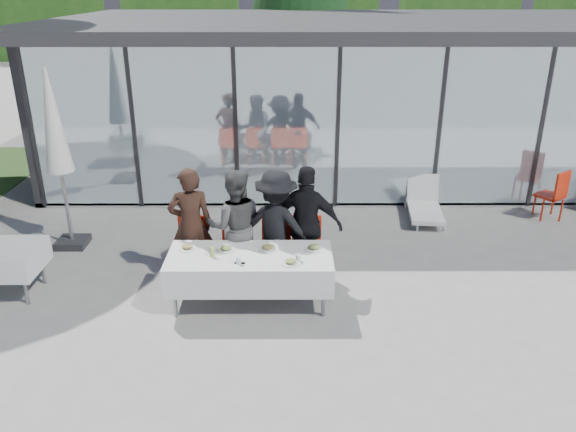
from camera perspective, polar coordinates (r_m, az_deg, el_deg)
The scene contains 24 objects.
ground at distance 7.72m, azimuth -0.53°, elevation -10.18°, with size 90.00×90.00×0.00m, color gray.
pavilion at distance 14.93m, azimuth 7.59°, elevation 14.52°, with size 14.80×8.80×3.44m.
treeline at distance 34.62m, azimuth -3.78°, elevation 19.19°, with size 62.50×2.00×4.40m.
dining_table at distance 7.79m, azimuth -3.86°, elevation -5.35°, with size 2.26×0.96×0.75m.
diner_a at distance 8.38m, azimuth -9.84°, elevation -0.94°, with size 0.65×0.65×1.77m, color #311D16.
diner_chair_a at distance 8.56m, azimuth -9.64°, elevation -2.95°, with size 0.44×0.44×0.97m.
diner_b at distance 8.30m, azimuth -5.37°, elevation -1.02°, with size 0.85×0.85×1.74m, color #4F4F4F.
diner_chair_b at distance 8.48m, azimuth -5.26°, elevation -2.98°, with size 0.44×0.44×0.97m.
diner_c at distance 8.27m, azimuth -1.19°, elevation -1.08°, with size 1.11×1.11×1.73m, color black.
diner_chair_c at distance 8.45m, azimuth -1.17°, elevation -2.98°, with size 0.44×0.44×0.97m.
diner_d at distance 8.26m, azimuth 1.96°, elevation -0.88°, with size 1.05×1.05×1.79m, color black.
diner_chair_d at distance 8.45m, azimuth 1.91°, elevation -2.98°, with size 0.44×0.44×0.97m.
plate_a at distance 7.95m, azimuth -10.19°, elevation -3.15°, with size 0.25×0.25×0.07m.
plate_b at distance 7.84m, azimuth -6.29°, elevation -3.31°, with size 0.25×0.25×0.07m.
plate_c at distance 7.82m, azimuth -2.06°, elevation -3.24°, with size 0.25×0.25×0.07m.
plate_d at distance 7.83m, azimuth 2.68°, elevation -3.23°, with size 0.25×0.25×0.07m.
plate_extra at distance 7.43m, azimuth 0.29°, elevation -4.71°, with size 0.25×0.25×0.07m.
juice_bottle at distance 7.66m, azimuth -7.70°, elevation -3.65°, with size 0.06×0.06×0.14m, color #95B64C.
drinking_glasses at distance 7.45m, azimuth -1.99°, elevation -4.40°, with size 0.86×0.15×0.10m.
folded_eyeglasses at distance 7.47m, azimuth -4.93°, elevation -4.78°, with size 0.14×0.03×0.01m, color black.
spare_table_left at distance 8.92m, azimuth -26.43°, elevation -3.95°, with size 0.86×0.86×0.74m.
spare_chair_b at distance 11.70m, azimuth 25.48°, elevation 2.15°, with size 0.61×0.61×0.97m.
market_umbrella at distance 9.75m, azimuth -22.59°, elevation 7.76°, with size 0.50×0.50×3.00m.
lounger at distance 11.12m, azimuth 13.66°, elevation 1.23°, with size 0.75×1.39×0.72m.
Camera 1 is at (0.05, -6.50, 4.17)m, focal length 35.00 mm.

